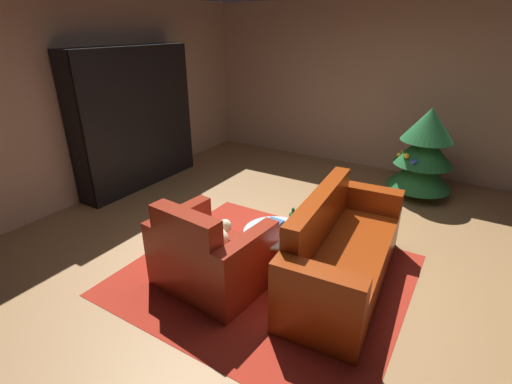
{
  "coord_description": "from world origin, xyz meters",
  "views": [
    {
      "loc": [
        1.43,
        -3.11,
        2.29
      ],
      "look_at": [
        -0.39,
        -0.12,
        0.72
      ],
      "focal_mm": 26.34,
      "sensor_mm": 36.0,
      "label": 1
    }
  ],
  "objects_px": {
    "bookshelf_unit": "(142,118)",
    "couch_red": "(341,254)",
    "coffee_table": "(275,235)",
    "book_stack_on_table": "(274,227)",
    "bottle_on_table": "(293,221)",
    "decorated_tree": "(424,152)",
    "armchair_red": "(209,257)"
  },
  "relations": [
    {
      "from": "bottle_on_table",
      "to": "decorated_tree",
      "type": "bearing_deg",
      "value": 73.1
    },
    {
      "from": "book_stack_on_table",
      "to": "coffee_table",
      "type": "bearing_deg",
      "value": 83.94
    },
    {
      "from": "couch_red",
      "to": "book_stack_on_table",
      "type": "bearing_deg",
      "value": -163.05
    },
    {
      "from": "bookshelf_unit",
      "to": "decorated_tree",
      "type": "xyz_separation_m",
      "value": [
        3.77,
        1.61,
        -0.35
      ]
    },
    {
      "from": "couch_red",
      "to": "decorated_tree",
      "type": "xyz_separation_m",
      "value": [
        0.27,
        2.51,
        0.35
      ]
    },
    {
      "from": "bookshelf_unit",
      "to": "armchair_red",
      "type": "xyz_separation_m",
      "value": [
        2.46,
        -1.58,
        -0.7
      ]
    },
    {
      "from": "coffee_table",
      "to": "decorated_tree",
      "type": "relative_size",
      "value": 0.49
    },
    {
      "from": "book_stack_on_table",
      "to": "bottle_on_table",
      "type": "bearing_deg",
      "value": 49.97
    },
    {
      "from": "couch_red",
      "to": "coffee_table",
      "type": "relative_size",
      "value": 3.07
    },
    {
      "from": "book_stack_on_table",
      "to": "bottle_on_table",
      "type": "height_order",
      "value": "bottle_on_table"
    },
    {
      "from": "book_stack_on_table",
      "to": "bottle_on_table",
      "type": "relative_size",
      "value": 0.9
    },
    {
      "from": "bookshelf_unit",
      "to": "couch_red",
      "type": "relative_size",
      "value": 1.05
    },
    {
      "from": "bookshelf_unit",
      "to": "book_stack_on_table",
      "type": "distance_m",
      "value": 3.11
    },
    {
      "from": "bookshelf_unit",
      "to": "coffee_table",
      "type": "xyz_separation_m",
      "value": [
        2.87,
        -1.06,
        -0.61
      ]
    },
    {
      "from": "book_stack_on_table",
      "to": "decorated_tree",
      "type": "xyz_separation_m",
      "value": [
        0.9,
        2.7,
        0.15
      ]
    },
    {
      "from": "bookshelf_unit",
      "to": "bottle_on_table",
      "type": "relative_size",
      "value": 8.87
    },
    {
      "from": "coffee_table",
      "to": "book_stack_on_table",
      "type": "relative_size",
      "value": 3.05
    },
    {
      "from": "armchair_red",
      "to": "book_stack_on_table",
      "type": "height_order",
      "value": "armchair_red"
    },
    {
      "from": "armchair_red",
      "to": "decorated_tree",
      "type": "height_order",
      "value": "decorated_tree"
    },
    {
      "from": "armchair_red",
      "to": "coffee_table",
      "type": "distance_m",
      "value": 0.67
    },
    {
      "from": "couch_red",
      "to": "bottle_on_table",
      "type": "height_order",
      "value": "couch_red"
    },
    {
      "from": "couch_red",
      "to": "armchair_red",
      "type": "bearing_deg",
      "value": -146.5
    },
    {
      "from": "bookshelf_unit",
      "to": "decorated_tree",
      "type": "height_order",
      "value": "bookshelf_unit"
    },
    {
      "from": "couch_red",
      "to": "decorated_tree",
      "type": "bearing_deg",
      "value": 83.75
    },
    {
      "from": "couch_red",
      "to": "bottle_on_table",
      "type": "bearing_deg",
      "value": -175.57
    },
    {
      "from": "bookshelf_unit",
      "to": "armchair_red",
      "type": "height_order",
      "value": "bookshelf_unit"
    },
    {
      "from": "couch_red",
      "to": "book_stack_on_table",
      "type": "relative_size",
      "value": 9.36
    },
    {
      "from": "armchair_red",
      "to": "bookshelf_unit",
      "type": "bearing_deg",
      "value": 147.18
    },
    {
      "from": "coffee_table",
      "to": "bottle_on_table",
      "type": "bearing_deg",
      "value": 44.13
    },
    {
      "from": "armchair_red",
      "to": "book_stack_on_table",
      "type": "bearing_deg",
      "value": 50.41
    },
    {
      "from": "bottle_on_table",
      "to": "armchair_red",
      "type": "bearing_deg",
      "value": -129.69
    },
    {
      "from": "armchair_red",
      "to": "couch_red",
      "type": "distance_m",
      "value": 1.24
    }
  ]
}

